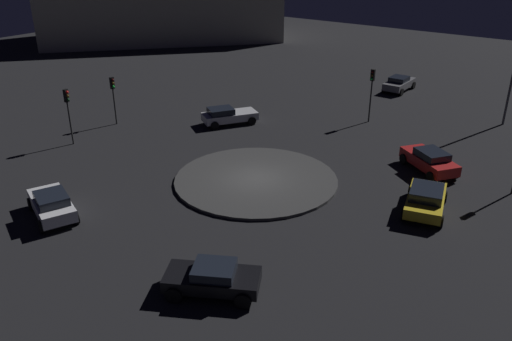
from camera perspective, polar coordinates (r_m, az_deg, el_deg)
The scene contains 12 objects.
ground_plane at distance 32.02m, azimuth 0.00°, elevation -1.14°, with size 116.68×116.68×0.00m, color black.
roundabout_island at distance 31.98m, azimuth 0.00°, elevation -0.99°, with size 9.99×9.99×0.18m, color #383838.
car_silver at distance 41.52m, azimuth -3.09°, elevation 6.04°, with size 4.55×3.77×1.38m.
car_yellow at distance 29.76m, azimuth 18.08°, elevation -2.94°, with size 4.47×2.97×1.43m.
car_red at distance 34.78m, azimuth 18.44°, elevation 1.08°, with size 3.77×4.34×1.46m.
car_black at distance 22.36m, azimuth -4.75°, elevation -11.63°, with size 3.46×4.34×1.35m.
car_grey at distance 52.48m, azimuth 15.39°, elevation 9.18°, with size 4.18×1.94×1.40m.
car_white at distance 29.77m, azimuth -21.43°, elevation -3.44°, with size 3.11×4.31×1.45m.
traffic_light_north at distance 42.36m, azimuth -15.35°, elevation 8.38°, with size 0.32×0.37×3.78m.
traffic_light_east at distance 42.29m, azimuth 12.53°, elevation 9.11°, with size 0.36×0.31×4.27m.
traffic_light_north_near at distance 38.98m, azimuth -19.87°, elevation 6.69°, with size 0.34×0.38×4.04m.
store_building at distance 78.00m, azimuth -10.29°, elevation 17.20°, with size 33.39×31.82×8.77m.
Camera 1 is at (-23.18, -17.18, 13.89)m, focal length 36.59 mm.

